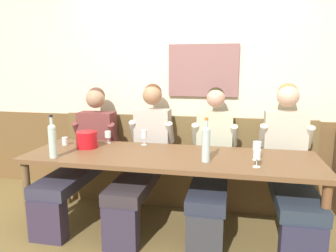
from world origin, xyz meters
TOP-DOWN VIEW (x-y plane):
  - ground_plane at (0.00, 0.00)m, footprint 6.80×6.80m
  - room_wall_back at (0.00, 1.09)m, footprint 6.80×0.12m
  - wood_wainscot_panel at (0.00, 1.04)m, footprint 6.80×0.03m
  - wall_bench at (0.00, 0.83)m, footprint 2.91×0.42m
  - dining_table at (0.00, 0.13)m, footprint 2.61×0.81m
  - person_left_seat at (-1.00, 0.47)m, footprint 0.51×1.26m
  - person_right_seat at (-0.33, 0.48)m, footprint 0.49×1.26m
  - person_center_left_seat at (0.36, 0.45)m, footprint 0.48×1.25m
  - person_center_right_seat at (1.08, 0.48)m, footprint 0.52×1.27m
  - ice_bucket at (-0.84, 0.22)m, footprint 0.20×0.20m
  - wine_bottle_green_tall at (0.33, 0.00)m, footprint 0.07×0.07m
  - wine_bottle_clear_water at (-0.98, -0.15)m, footprint 0.07×0.07m
  - wine_glass_near_bucket at (-0.33, 0.45)m, footprint 0.06×0.06m
  - wine_glass_by_bottle at (0.75, 0.13)m, footprint 0.07×0.07m
  - wine_glass_right_end at (0.74, -0.06)m, footprint 0.06×0.06m
  - wine_glass_center_rear at (-0.72, 0.45)m, footprint 0.06×0.06m
  - water_tumbler_center at (-1.11, 0.28)m, footprint 0.06×0.06m

SIDE VIEW (x-z plane):
  - ground_plane at x=0.00m, z-range -0.02..0.00m
  - wall_bench at x=0.00m, z-range -0.19..0.75m
  - wood_wainscot_panel at x=0.00m, z-range 0.00..0.92m
  - person_center_left_seat at x=0.36m, z-range -0.03..1.26m
  - person_left_seat at x=-1.00m, z-range -0.01..1.26m
  - person_right_seat at x=-0.33m, z-range -0.01..1.31m
  - person_center_right_seat at x=1.08m, z-range -0.02..1.32m
  - dining_table at x=0.00m, z-range 0.29..1.01m
  - water_tumbler_center at x=-1.11m, z-range 0.72..0.80m
  - ice_bucket at x=-0.84m, z-range 0.72..0.88m
  - wine_glass_center_rear at x=-0.72m, z-range 0.74..0.87m
  - wine_glass_right_end at x=0.74m, z-range 0.75..0.89m
  - wine_glass_near_bucket at x=-0.33m, z-range 0.75..0.91m
  - wine_glass_by_bottle at x=0.75m, z-range 0.75..0.92m
  - wine_bottle_clear_water at x=-0.98m, z-range 0.70..1.08m
  - wine_bottle_green_tall at x=0.33m, z-range 0.70..1.07m
  - room_wall_back at x=0.00m, z-range 0.00..2.80m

